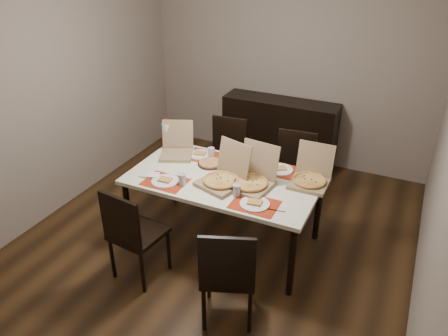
% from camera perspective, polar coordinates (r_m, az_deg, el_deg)
% --- Properties ---
extents(ground, '(3.80, 4.00, 0.02)m').
position_cam_1_polar(ground, '(4.70, -0.25, -8.45)').
color(ground, '#3B2612').
rests_on(ground, ground).
extents(room_walls, '(3.84, 4.02, 2.62)m').
position_cam_1_polar(room_walls, '(4.29, 2.26, 13.90)').
color(room_walls, gray).
rests_on(room_walls, ground).
extents(sideboard, '(1.50, 0.40, 0.90)m').
position_cam_1_polar(sideboard, '(5.91, 7.20, 4.66)').
color(sideboard, black).
rests_on(sideboard, ground).
extents(dining_table, '(1.80, 1.00, 0.75)m').
position_cam_1_polar(dining_table, '(4.20, -0.00, -2.00)').
color(dining_table, '#EDE8C7').
rests_on(dining_table, ground).
extents(chair_near_left, '(0.47, 0.47, 0.93)m').
position_cam_1_polar(chair_near_left, '(3.92, -11.91, -8.18)').
color(chair_near_left, black).
rests_on(chair_near_left, ground).
extents(chair_near_right, '(0.54, 0.54, 0.93)m').
position_cam_1_polar(chair_near_right, '(3.44, 0.51, -13.44)').
color(chair_near_right, black).
rests_on(chair_near_right, ground).
extents(chair_far_left, '(0.46, 0.46, 0.93)m').
position_cam_1_polar(chair_far_left, '(5.13, 0.30, 1.81)').
color(chair_far_left, black).
rests_on(chair_far_left, ground).
extents(chair_far_right, '(0.45, 0.45, 0.93)m').
position_cam_1_polar(chair_far_right, '(4.84, 8.97, -0.29)').
color(chair_far_right, black).
rests_on(chair_far_right, ground).
extents(setting_near_left, '(0.48, 0.30, 0.11)m').
position_cam_1_polar(setting_near_left, '(4.11, -7.34, -1.58)').
color(setting_near_left, '#AE260B').
rests_on(setting_near_left, dining_table).
extents(setting_near_right, '(0.51, 0.30, 0.11)m').
position_cam_1_polar(setting_near_right, '(3.78, 3.40, -4.22)').
color(setting_near_right, '#AE260B').
rests_on(setting_near_right, dining_table).
extents(setting_far_left, '(0.49, 0.30, 0.11)m').
position_cam_1_polar(setting_far_left, '(4.57, -2.97, 1.89)').
color(setting_far_left, '#AE260B').
rests_on(setting_far_left, dining_table).
extents(setting_far_right, '(0.46, 0.30, 0.11)m').
position_cam_1_polar(setting_far_right, '(4.30, 6.80, -0.09)').
color(setting_far_right, '#AE260B').
rests_on(setting_far_right, dining_table).
extents(napkin_loose, '(0.15, 0.16, 0.02)m').
position_cam_1_polar(napkin_loose, '(4.08, 1.25, -1.75)').
color(napkin_loose, white).
rests_on(napkin_loose, dining_table).
extents(pizza_box_center, '(0.47, 0.50, 0.37)m').
position_cam_1_polar(pizza_box_center, '(4.03, -0.12, -1.35)').
color(pizza_box_center, '#8B7150').
rests_on(pizza_box_center, dining_table).
extents(pizza_box_right, '(0.34, 0.38, 0.35)m').
position_cam_1_polar(pizza_box_right, '(4.12, 11.20, -1.29)').
color(pizza_box_right, '#8B7150').
rests_on(pizza_box_right, dining_table).
extents(pizza_box_left, '(0.44, 0.46, 0.33)m').
position_cam_1_polar(pizza_box_left, '(4.60, -6.18, 2.46)').
color(pizza_box_left, '#8B7150').
rests_on(pizza_box_left, dining_table).
extents(pizza_box_extra, '(0.42, 0.45, 0.37)m').
position_cam_1_polar(pizza_box_extra, '(4.00, 3.63, -1.64)').
color(pizza_box_extra, '#8B7150').
rests_on(pizza_box_extra, dining_table).
extents(faina_plate, '(0.26, 0.26, 0.03)m').
position_cam_1_polar(faina_plate, '(4.38, -1.80, 0.62)').
color(faina_plate, black).
rests_on(faina_plate, dining_table).
extents(dip_bowl, '(0.13, 0.13, 0.03)m').
position_cam_1_polar(dip_bowl, '(4.25, 1.56, -0.34)').
color(dip_bowl, white).
rests_on(dip_bowl, dining_table).
extents(soda_bottle, '(0.11, 0.11, 0.33)m').
position_cam_1_polar(soda_bottle, '(4.74, -7.45, 4.26)').
color(soda_bottle, silver).
rests_on(soda_bottle, dining_table).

